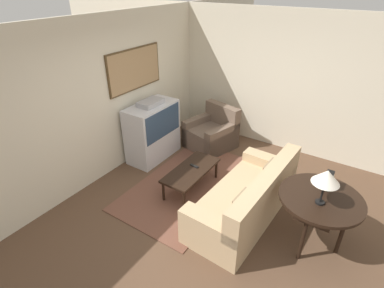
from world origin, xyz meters
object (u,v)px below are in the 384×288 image
at_px(console_table, 321,202).
at_px(coffee_table, 191,171).
at_px(tv, 153,131).
at_px(table_lamp, 327,177).
at_px(mantel_clock, 328,181).
at_px(couch, 247,200).
at_px(armchair, 212,134).

bearing_deg(console_table, coffee_table, 87.71).
distance_m(tv, table_lamp, 3.33).
bearing_deg(mantel_clock, coffee_table, 94.12).
bearing_deg(console_table, couch, 91.33).
xyz_separation_m(table_lamp, mantel_clock, (0.35, -0.00, -0.26)).
relative_size(coffee_table, mantel_clock, 4.68).
height_order(tv, mantel_clock, tv).
xyz_separation_m(couch, mantel_clock, (0.25, -0.96, 0.59)).
bearing_deg(armchair, coffee_table, -58.36).
distance_m(console_table, mantel_clock, 0.29).
xyz_separation_m(coffee_table, table_lamp, (-0.21, -2.00, 0.80)).
bearing_deg(couch, table_lamp, 86.28).
distance_m(coffee_table, table_lamp, 2.17).
bearing_deg(tv, coffee_table, -111.51).
xyz_separation_m(console_table, mantel_clock, (0.22, -0.00, 0.19)).
height_order(console_table, mantel_clock, mantel_clock).
distance_m(coffee_table, console_table, 2.03).
distance_m(couch, mantel_clock, 1.15).
xyz_separation_m(couch, coffee_table, (0.10, 1.05, 0.05)).
bearing_deg(mantel_clock, tv, 84.14).
xyz_separation_m(console_table, table_lamp, (-0.13, -0.00, 0.45)).
relative_size(armchair, console_table, 1.01).
bearing_deg(mantel_clock, couch, 104.44).
bearing_deg(console_table, tv, 80.19).
xyz_separation_m(tv, coffee_table, (-0.47, -1.20, -0.21)).
distance_m(console_table, table_lamp, 0.47).
distance_m(armchair, mantel_clock, 2.84).
bearing_deg(couch, mantel_clock, 107.05).
relative_size(couch, mantel_clock, 8.72).
xyz_separation_m(armchair, coffee_table, (-1.44, -0.44, 0.06)).
xyz_separation_m(coffee_table, console_table, (-0.08, -2.00, 0.35)).
relative_size(couch, coffee_table, 1.86).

